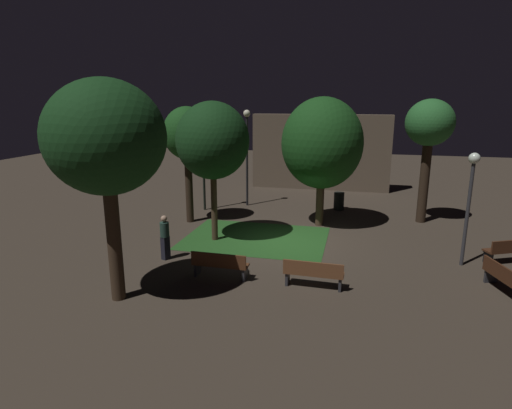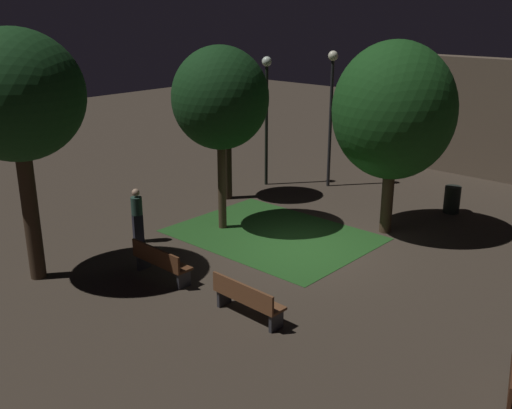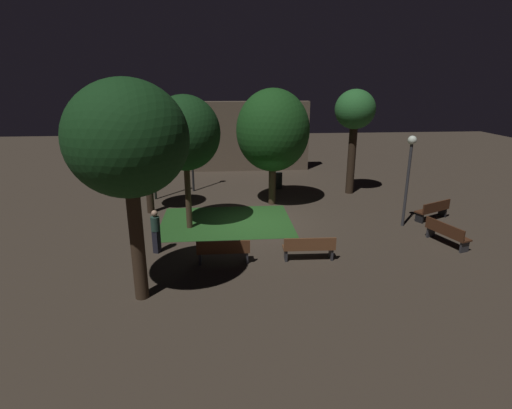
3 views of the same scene
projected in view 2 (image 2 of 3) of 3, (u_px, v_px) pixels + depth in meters
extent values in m
plane|color=#3D3328|center=(301.00, 250.00, 16.63)|extent=(60.00, 60.00, 0.00)
cube|color=#23511E|center=(273.00, 235.00, 17.72)|extent=(5.73, 4.30, 0.01)
cube|color=#512D19|center=(163.00, 261.00, 14.79)|extent=(1.81, 0.50, 0.06)
cube|color=#512D19|center=(155.00, 255.00, 14.57)|extent=(1.80, 0.08, 0.40)
cube|color=#2D2D33|center=(144.00, 261.00, 15.39)|extent=(0.08, 0.38, 0.42)
cube|color=#2D2D33|center=(184.00, 279.00, 14.35)|extent=(0.08, 0.38, 0.42)
cube|color=brown|center=(249.00, 298.00, 12.91)|extent=(1.81, 0.53, 0.06)
cube|color=brown|center=(242.00, 292.00, 12.69)|extent=(1.80, 0.11, 0.40)
cube|color=#2D2D33|center=(224.00, 296.00, 13.51)|extent=(0.09, 0.39, 0.42)
cube|color=#2D2D33|center=(276.00, 321.00, 12.46)|extent=(0.09, 0.39, 0.42)
cylinder|color=#423021|center=(222.00, 178.00, 17.80)|extent=(0.25, 0.25, 3.22)
ellipsoid|color=#143816|center=(220.00, 98.00, 17.04)|extent=(2.84, 2.84, 3.00)
cylinder|color=#423021|center=(388.00, 189.00, 17.55)|extent=(0.36, 0.36, 2.72)
ellipsoid|color=#194719|center=(394.00, 111.00, 16.81)|extent=(3.53, 3.53, 3.95)
cylinder|color=#2D2116|center=(227.00, 150.00, 20.56)|extent=(0.34, 0.34, 3.50)
ellipsoid|color=#194719|center=(226.00, 82.00, 19.82)|extent=(2.12, 2.12, 2.34)
cylinder|color=#38281C|center=(30.00, 208.00, 14.38)|extent=(0.39, 0.39, 3.71)
ellipsoid|color=#143816|center=(16.00, 95.00, 13.51)|extent=(3.17, 3.17, 3.06)
cylinder|color=black|center=(330.00, 125.00, 21.82)|extent=(0.12, 0.12, 4.69)
sphere|color=#F2EDCC|center=(333.00, 56.00, 21.02)|extent=(0.36, 0.36, 0.36)
cylinder|color=black|center=(266.00, 127.00, 22.04)|extent=(0.12, 0.12, 4.48)
sphere|color=white|center=(267.00, 61.00, 21.28)|extent=(0.36, 0.36, 0.36)
cylinder|color=black|center=(452.00, 199.00, 19.52)|extent=(0.52, 0.52, 0.90)
cube|color=black|center=(138.00, 228.00, 17.09)|extent=(0.28, 0.33, 0.84)
cylinder|color=#233D33|center=(137.00, 206.00, 16.87)|extent=(0.32, 0.32, 0.52)
sphere|color=tan|center=(136.00, 193.00, 16.74)|extent=(0.22, 0.22, 0.22)
cube|color=brown|center=(477.00, 118.00, 23.42)|extent=(8.51, 0.80, 4.65)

